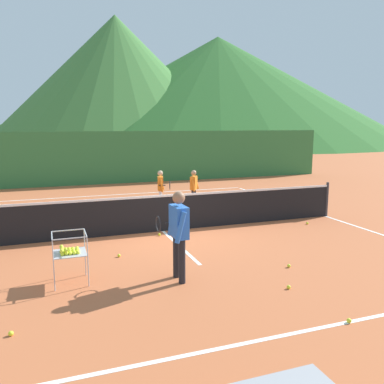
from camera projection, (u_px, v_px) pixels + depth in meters
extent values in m
plane|color=#BC6038|center=(163.00, 231.00, 10.55)|extent=(120.00, 120.00, 0.00)
cube|color=white|center=(279.00, 336.00, 5.30)|extent=(10.35, 0.08, 0.01)
cube|color=white|center=(123.00, 194.00, 16.11)|extent=(10.35, 0.08, 0.01)
cube|color=white|center=(325.00, 216.00, 12.28)|extent=(0.08, 11.66, 0.01)
cube|color=white|center=(163.00, 231.00, 10.55)|extent=(0.08, 5.52, 0.01)
cylinder|color=#333338|center=(327.00, 199.00, 12.21)|extent=(0.08, 0.08, 1.05)
cube|color=black|center=(163.00, 214.00, 10.47)|extent=(10.35, 0.02, 0.92)
cube|color=white|center=(162.00, 196.00, 10.39)|extent=(10.35, 0.03, 0.06)
cylinder|color=black|center=(182.00, 261.00, 7.03)|extent=(0.12, 0.12, 0.81)
cylinder|color=black|center=(176.00, 256.00, 7.31)|extent=(0.12, 0.12, 0.81)
cube|color=blue|center=(179.00, 222.00, 7.05)|extent=(0.24, 0.49, 0.57)
sphere|color=#996B4C|center=(179.00, 198.00, 6.98)|extent=(0.22, 0.22, 0.22)
cylinder|color=blue|center=(181.00, 227.00, 6.78)|extent=(0.22, 0.09, 0.55)
cylinder|color=blue|center=(172.00, 220.00, 7.30)|extent=(0.17, 0.09, 0.55)
torus|color=#262628|center=(158.00, 224.00, 7.21)|extent=(0.03, 0.29, 0.29)
cylinder|color=black|center=(171.00, 223.00, 7.30)|extent=(0.22, 0.03, 0.03)
cylinder|color=silver|center=(160.00, 199.00, 13.34)|extent=(0.10, 0.10, 0.64)
cylinder|color=silver|center=(161.00, 200.00, 13.10)|extent=(0.10, 0.10, 0.64)
cube|color=orange|center=(160.00, 183.00, 13.13)|extent=(0.27, 0.41, 0.45)
sphere|color=#DBAD84|center=(160.00, 173.00, 13.08)|extent=(0.18, 0.18, 0.18)
cylinder|color=orange|center=(162.00, 183.00, 13.36)|extent=(0.19, 0.11, 0.44)
cylinder|color=orange|center=(162.00, 185.00, 12.93)|extent=(0.15, 0.10, 0.44)
torus|color=#262628|center=(170.00, 185.00, 12.95)|extent=(0.09, 0.29, 0.29)
cylinder|color=black|center=(162.00, 185.00, 12.93)|extent=(0.22, 0.08, 0.03)
cylinder|color=black|center=(194.00, 198.00, 13.53)|extent=(0.09, 0.09, 0.64)
cylinder|color=black|center=(193.00, 199.00, 13.30)|extent=(0.09, 0.09, 0.64)
cube|color=orange|center=(194.00, 183.00, 13.32)|extent=(0.35, 0.41, 0.45)
sphere|color=tan|center=(194.00, 173.00, 13.27)|extent=(0.18, 0.18, 0.18)
cylinder|color=orange|center=(197.00, 183.00, 13.53)|extent=(0.18, 0.15, 0.44)
cylinder|color=orange|center=(193.00, 185.00, 13.11)|extent=(0.15, 0.13, 0.44)
cylinder|color=#B7B7BC|center=(53.00, 256.00, 7.20)|extent=(0.02, 0.02, 0.89)
cylinder|color=#B7B7BC|center=(85.00, 252.00, 7.39)|extent=(0.02, 0.02, 0.89)
cylinder|color=#B7B7BC|center=(54.00, 266.00, 6.68)|extent=(0.02, 0.02, 0.89)
cylinder|color=#B7B7BC|center=(88.00, 262.00, 6.87)|extent=(0.02, 0.02, 0.89)
cube|color=#B7B7BC|center=(70.00, 253.00, 7.02)|extent=(0.56, 0.56, 0.01)
cube|color=#B7B7BC|center=(68.00, 230.00, 7.22)|extent=(0.56, 0.02, 0.02)
cube|color=#B7B7BC|center=(70.00, 239.00, 6.70)|extent=(0.56, 0.02, 0.02)
cube|color=#B7B7BC|center=(52.00, 236.00, 6.87)|extent=(0.02, 0.56, 0.02)
cube|color=#B7B7BC|center=(85.00, 233.00, 7.06)|extent=(0.02, 0.56, 0.02)
sphere|color=yellow|center=(62.00, 254.00, 6.85)|extent=(0.07, 0.07, 0.07)
sphere|color=yellow|center=(62.00, 253.00, 6.91)|extent=(0.07, 0.07, 0.07)
sphere|color=yellow|center=(62.00, 252.00, 6.97)|extent=(0.07, 0.07, 0.07)
sphere|color=yellow|center=(62.00, 251.00, 7.03)|extent=(0.07, 0.07, 0.07)
sphere|color=yellow|center=(62.00, 250.00, 7.09)|extent=(0.07, 0.07, 0.07)
sphere|color=yellow|center=(66.00, 253.00, 6.88)|extent=(0.07, 0.07, 0.07)
sphere|color=yellow|center=(66.00, 253.00, 6.93)|extent=(0.07, 0.07, 0.07)
sphere|color=yellow|center=(66.00, 252.00, 6.99)|extent=(0.07, 0.07, 0.07)
sphere|color=yellow|center=(66.00, 250.00, 7.05)|extent=(0.07, 0.07, 0.07)
sphere|color=yellow|center=(65.00, 249.00, 7.11)|extent=(0.07, 0.07, 0.07)
sphere|color=yellow|center=(70.00, 253.00, 6.90)|extent=(0.07, 0.07, 0.07)
sphere|color=yellow|center=(70.00, 252.00, 6.95)|extent=(0.07, 0.07, 0.07)
sphere|color=yellow|center=(70.00, 251.00, 7.02)|extent=(0.07, 0.07, 0.07)
sphere|color=yellow|center=(70.00, 250.00, 7.07)|extent=(0.07, 0.07, 0.07)
sphere|color=yellow|center=(69.00, 249.00, 7.13)|extent=(0.07, 0.07, 0.07)
sphere|color=yellow|center=(74.00, 253.00, 6.92)|extent=(0.07, 0.07, 0.07)
sphere|color=yellow|center=(74.00, 252.00, 6.98)|extent=(0.07, 0.07, 0.07)
sphere|color=yellow|center=(73.00, 251.00, 7.04)|extent=(0.07, 0.07, 0.07)
sphere|color=yellow|center=(73.00, 250.00, 7.09)|extent=(0.07, 0.07, 0.07)
sphere|color=yellow|center=(73.00, 249.00, 7.15)|extent=(0.07, 0.07, 0.07)
sphere|color=yellow|center=(78.00, 253.00, 6.94)|extent=(0.07, 0.07, 0.07)
sphere|color=yellow|center=(77.00, 251.00, 6.99)|extent=(0.07, 0.07, 0.07)
sphere|color=yellow|center=(78.00, 250.00, 7.06)|extent=(0.07, 0.07, 0.07)
sphere|color=yellow|center=(77.00, 249.00, 7.11)|extent=(0.07, 0.07, 0.07)
sphere|color=yellow|center=(77.00, 248.00, 7.18)|extent=(0.07, 0.07, 0.07)
sphere|color=yellow|center=(62.00, 251.00, 6.83)|extent=(0.07, 0.07, 0.07)
sphere|color=yellow|center=(62.00, 250.00, 6.90)|extent=(0.07, 0.07, 0.07)
sphere|color=yellow|center=(62.00, 249.00, 6.96)|extent=(0.07, 0.07, 0.07)
sphere|color=yellow|center=(62.00, 248.00, 7.02)|extent=(0.07, 0.07, 0.07)
sphere|color=yellow|center=(61.00, 247.00, 7.08)|extent=(0.07, 0.07, 0.07)
sphere|color=yellow|center=(66.00, 251.00, 6.86)|extent=(0.07, 0.07, 0.07)
sphere|color=yellow|center=(159.00, 235.00, 10.09)|extent=(0.07, 0.07, 0.07)
sphere|color=yellow|center=(349.00, 321.00, 5.66)|extent=(0.07, 0.07, 0.07)
sphere|color=yellow|center=(71.00, 255.00, 8.54)|extent=(0.07, 0.07, 0.07)
sphere|color=yellow|center=(11.00, 333.00, 5.31)|extent=(0.07, 0.07, 0.07)
sphere|color=yellow|center=(289.00, 266.00, 7.86)|extent=(0.07, 0.07, 0.07)
sphere|color=yellow|center=(119.00, 256.00, 8.48)|extent=(0.07, 0.07, 0.07)
sphere|color=yellow|center=(307.00, 223.00, 11.26)|extent=(0.07, 0.07, 0.07)
sphere|color=yellow|center=(289.00, 287.00, 6.83)|extent=(0.07, 0.07, 0.07)
cube|color=#33753D|center=(110.00, 158.00, 18.81)|extent=(22.78, 0.08, 2.48)
cone|color=#2D6628|center=(217.00, 90.00, 64.66)|extent=(59.13, 59.13, 16.59)
cone|color=#427A38|center=(117.00, 81.00, 57.38)|extent=(36.76, 36.76, 18.04)
cone|color=#38702D|center=(112.00, 109.00, 64.90)|extent=(45.52, 45.52, 10.51)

